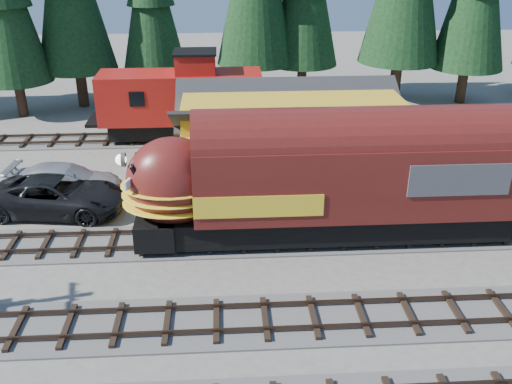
{
  "coord_description": "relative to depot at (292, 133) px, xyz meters",
  "views": [
    {
      "loc": [
        -3.77,
        -18.97,
        13.34
      ],
      "look_at": [
        -2.37,
        4.0,
        2.49
      ],
      "focal_mm": 40.0,
      "sensor_mm": 36.0,
      "label": 1
    }
  ],
  "objects": [
    {
      "name": "pickup_truck_b",
      "position": [
        -12.25,
        -1.09,
        -2.09
      ],
      "size": [
        6.24,
        2.99,
        1.76
      ],
      "primitive_type": "imported",
      "rotation": [
        0.0,
        0.0,
        1.48
      ],
      "color": "#B5B8BE",
      "rests_on": "ground"
    },
    {
      "name": "pickup_truck_a",
      "position": [
        -12.18,
        -3.07,
        -2.02
      ],
      "size": [
        7.16,
        4.01,
        1.89
      ],
      "primitive_type": "imported",
      "rotation": [
        0.0,
        0.0,
        1.44
      ],
      "color": "black",
      "rests_on": "ground"
    },
    {
      "name": "caboose",
      "position": [
        -6.44,
        7.5,
        -0.24
      ],
      "size": [
        10.63,
        3.08,
        5.53
      ],
      "color": "black",
      "rests_on": "ground"
    },
    {
      "name": "ground",
      "position": [
        0.0,
        -10.5,
        -2.96
      ],
      "size": [
        120.0,
        120.0,
        0.0
      ],
      "primitive_type": "plane",
      "color": "#6B665B",
      "rests_on": "ground"
    },
    {
      "name": "locomotive",
      "position": [
        0.21,
        -6.5,
        -0.19
      ],
      "size": [
        17.63,
        3.5,
        4.79
      ],
      "color": "black",
      "rests_on": "ground"
    },
    {
      "name": "depot",
      "position": [
        0.0,
        0.0,
        0.0
      ],
      "size": [
        12.8,
        7.0,
        5.3
      ],
      "color": "gold",
      "rests_on": "ground"
    },
    {
      "name": "track_spur",
      "position": [
        -10.0,
        7.5,
        -2.9
      ],
      "size": [
        32.0,
        3.2,
        0.33
      ],
      "color": "#4C4947",
      "rests_on": "ground"
    }
  ]
}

